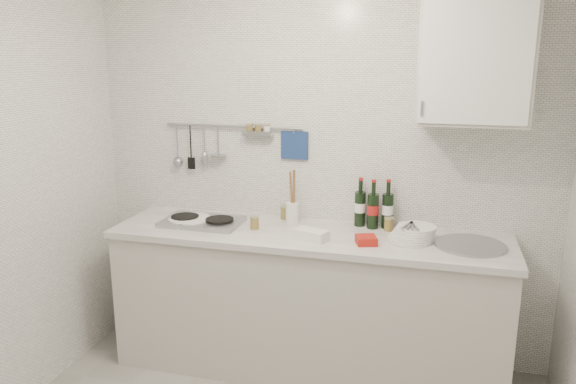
# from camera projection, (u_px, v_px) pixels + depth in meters

# --- Properties ---
(back_wall) EXTENTS (3.00, 0.02, 2.50)m
(back_wall) POSITION_uv_depth(u_px,v_px,m) (319.00, 170.00, 3.64)
(back_wall) COLOR silver
(back_wall) RESTS_ON floor
(counter) EXTENTS (2.44, 0.64, 0.96)m
(counter) POSITION_uv_depth(u_px,v_px,m) (308.00, 306.00, 3.55)
(counter) COLOR #B6AFA8
(counter) RESTS_ON floor
(wall_rail) EXTENTS (0.98, 0.09, 0.34)m
(wall_rail) POSITION_uv_depth(u_px,v_px,m) (230.00, 141.00, 3.72)
(wall_rail) COLOR #93969B
(wall_rail) RESTS_ON back_wall
(wall_cabinet) EXTENTS (0.60, 0.38, 0.70)m
(wall_cabinet) POSITION_uv_depth(u_px,v_px,m) (474.00, 60.00, 3.07)
(wall_cabinet) COLOR #B6AFA8
(wall_cabinet) RESTS_ON back_wall
(plate_stack_hob) EXTENTS (0.29, 0.29, 0.04)m
(plate_stack_hob) POSITION_uv_depth(u_px,v_px,m) (189.00, 221.00, 3.62)
(plate_stack_hob) COLOR #5284B9
(plate_stack_hob) RESTS_ON counter
(plate_stack_sink) EXTENTS (0.28, 0.27, 0.10)m
(plate_stack_sink) POSITION_uv_depth(u_px,v_px,m) (413.00, 234.00, 3.28)
(plate_stack_sink) COLOR white
(plate_stack_sink) RESTS_ON counter
(wine_bottles) EXTENTS (0.25, 0.11, 0.31)m
(wine_bottles) POSITION_uv_depth(u_px,v_px,m) (374.00, 203.00, 3.51)
(wine_bottles) COLOR black
(wine_bottles) RESTS_ON counter
(butter_dish) EXTENTS (0.22, 0.16, 0.06)m
(butter_dish) POSITION_uv_depth(u_px,v_px,m) (311.00, 235.00, 3.30)
(butter_dish) COLOR white
(butter_dish) RESTS_ON counter
(strawberry_punnet) EXTENTS (0.14, 0.14, 0.05)m
(strawberry_punnet) POSITION_uv_depth(u_px,v_px,m) (366.00, 240.00, 3.23)
(strawberry_punnet) COLOR red
(strawberry_punnet) RESTS_ON counter
(utensil_crock) EXTENTS (0.09, 0.09, 0.35)m
(utensil_crock) POSITION_uv_depth(u_px,v_px,m) (292.00, 210.00, 3.63)
(utensil_crock) COLOR white
(utensil_crock) RESTS_ON counter
(jar_a) EXTENTS (0.06, 0.06, 0.09)m
(jar_a) POSITION_uv_depth(u_px,v_px,m) (285.00, 212.00, 3.72)
(jar_a) COLOR olive
(jar_a) RESTS_ON counter
(jar_b) EXTENTS (0.06, 0.06, 0.09)m
(jar_b) POSITION_uv_depth(u_px,v_px,m) (389.00, 224.00, 3.47)
(jar_b) COLOR olive
(jar_b) RESTS_ON counter
(jar_c) EXTENTS (0.06, 0.06, 0.08)m
(jar_c) POSITION_uv_depth(u_px,v_px,m) (402.00, 228.00, 3.39)
(jar_c) COLOR olive
(jar_c) RESTS_ON counter
(jar_d) EXTENTS (0.06, 0.06, 0.09)m
(jar_d) POSITION_uv_depth(u_px,v_px,m) (255.00, 222.00, 3.50)
(jar_d) COLOR olive
(jar_d) RESTS_ON counter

